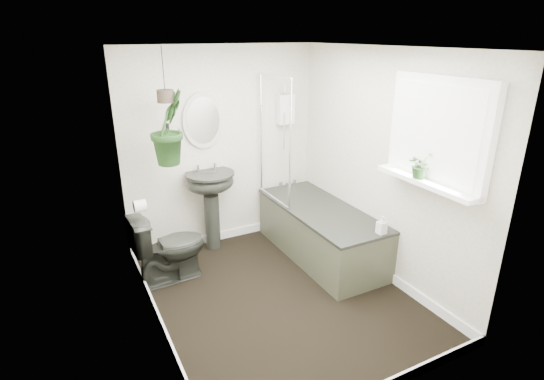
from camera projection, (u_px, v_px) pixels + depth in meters
name	position (u px, v px, depth m)	size (l,w,h in m)	color
floor	(279.00, 296.00, 4.15)	(2.30, 2.80, 0.02)	black
ceiling	(281.00, 46.00, 3.34)	(2.30, 2.80, 0.02)	white
wall_back	(222.00, 148.00, 4.91)	(2.30, 0.02, 2.30)	silver
wall_front	(390.00, 254.00, 2.57)	(2.30, 0.02, 2.30)	silver
wall_left	(147.00, 208.00, 3.24)	(0.02, 2.80, 2.30)	silver
wall_right	(382.00, 167.00, 4.24)	(0.02, 2.80, 2.30)	silver
skirting	(279.00, 291.00, 4.13)	(2.30, 2.80, 0.10)	white
bathtub	(320.00, 232.00, 4.80)	(0.72, 1.72, 0.58)	black
bath_screen	(275.00, 141.00, 4.72)	(0.04, 0.72, 1.40)	silver
shower_box	(286.00, 109.00, 5.06)	(0.20, 0.10, 0.35)	white
oval_mirror	(203.00, 121.00, 4.66)	(0.46, 0.03, 0.62)	beige
wall_sconce	(168.00, 133.00, 4.52)	(0.04, 0.04, 0.22)	black
toilet_roll_holder	(140.00, 206.00, 3.94)	(0.11, 0.11, 0.11)	white
window_recess	(438.00, 132.00, 3.45)	(0.08, 1.00, 0.90)	white
window_sill	(426.00, 182.00, 3.57)	(0.18, 1.00, 0.04)	white
window_blinds	(434.00, 133.00, 3.43)	(0.01, 0.86, 0.76)	white
toilet	(169.00, 247.00, 4.29)	(0.42, 0.73, 0.74)	black
pedestal_sink	(212.00, 211.00, 4.91)	(0.55, 0.47, 0.94)	black
sill_plant	(420.00, 165.00, 3.57)	(0.21, 0.18, 0.23)	black
hanging_plant	(168.00, 128.00, 4.15)	(0.40, 0.32, 0.73)	black
soap_bottle	(382.00, 225.00, 4.08)	(0.08, 0.08, 0.18)	black
hanging_pot	(165.00, 96.00, 4.04)	(0.16, 0.16, 0.12)	#31271D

